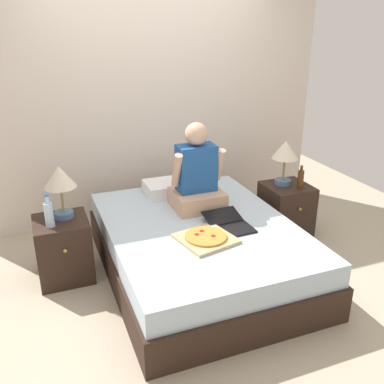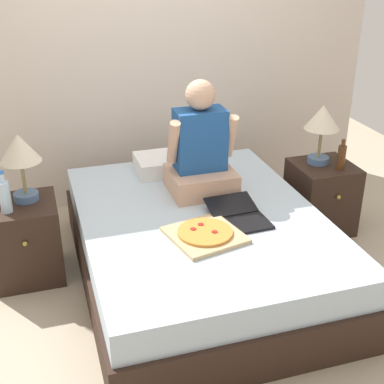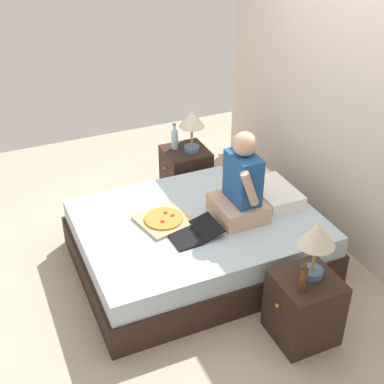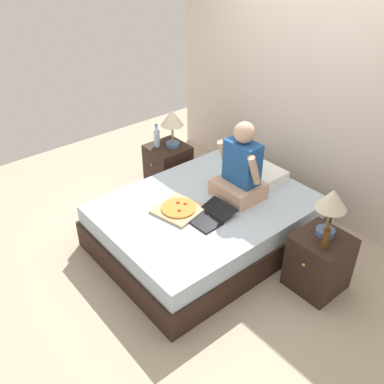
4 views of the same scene
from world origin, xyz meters
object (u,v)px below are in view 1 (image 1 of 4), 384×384
(laptop, at_px, (230,225))
(lamp_on_left_nightstand, at_px, (60,181))
(beer_bottle, at_px, (301,179))
(bed, at_px, (199,249))
(nightstand_right, at_px, (286,210))
(pizza_box, at_px, (206,238))
(lamp_on_right_nightstand, at_px, (285,153))
(nightstand_left, at_px, (64,249))
(water_bottle, at_px, (49,214))
(person_seated, at_px, (197,177))

(laptop, bearing_deg, lamp_on_left_nightstand, 156.02)
(beer_bottle, bearing_deg, bed, -167.50)
(nightstand_right, distance_m, pizza_box, 1.35)
(pizza_box, bearing_deg, beer_bottle, 23.83)
(beer_bottle, distance_m, laptop, 1.05)
(lamp_on_left_nightstand, xyz_separation_m, lamp_on_right_nightstand, (2.12, 0.00, 0.00))
(nightstand_left, xyz_separation_m, water_bottle, (-0.08, -0.09, 0.38))
(bed, xyz_separation_m, laptop, (0.21, -0.15, 0.26))
(nightstand_right, height_order, person_seated, person_seated)
(lamp_on_right_nightstand, bearing_deg, nightstand_right, -59.07)
(nightstand_left, relative_size, lamp_on_left_nightstand, 1.20)
(lamp_on_left_nightstand, xyz_separation_m, pizza_box, (0.99, -0.69, -0.37))
(lamp_on_left_nightstand, xyz_separation_m, laptop, (1.26, -0.56, -0.37))
(nightstand_left, height_order, person_seated, person_seated)
(lamp_on_right_nightstand, bearing_deg, water_bottle, -176.43)
(lamp_on_left_nightstand, bearing_deg, lamp_on_right_nightstand, 0.00)
(nightstand_left, xyz_separation_m, beer_bottle, (2.26, -0.10, 0.37))
(pizza_box, bearing_deg, water_bottle, 153.52)
(water_bottle, bearing_deg, laptop, -16.97)
(lamp_on_right_nightstand, height_order, laptop, lamp_on_right_nightstand)
(lamp_on_left_nightstand, distance_m, laptop, 1.43)
(lamp_on_left_nightstand, distance_m, nightstand_right, 2.24)
(bed, height_order, laptop, laptop)
(bed, relative_size, pizza_box, 4.28)
(beer_bottle, bearing_deg, lamp_on_left_nightstand, 176.14)
(lamp_on_right_nightstand, bearing_deg, person_seated, -175.87)
(bed, distance_m, pizza_box, 0.39)
(bed, distance_m, laptop, 0.37)
(lamp_on_left_nightstand, height_order, water_bottle, lamp_on_left_nightstand)
(bed, relative_size, lamp_on_right_nightstand, 4.55)
(lamp_on_right_nightstand, xyz_separation_m, beer_bottle, (0.10, -0.15, -0.23))
(lamp_on_right_nightstand, bearing_deg, nightstand_left, -178.67)
(bed, distance_m, nightstand_left, 1.15)
(bed, relative_size, beer_bottle, 8.91)
(lamp_on_right_nightstand, bearing_deg, lamp_on_left_nightstand, 180.00)
(bed, height_order, lamp_on_left_nightstand, lamp_on_left_nightstand)
(bed, bearing_deg, nightstand_right, 18.11)
(laptop, relative_size, pizza_box, 0.89)
(water_bottle, distance_m, laptop, 1.45)
(nightstand_left, distance_m, pizza_box, 1.24)
(bed, bearing_deg, laptop, -36.58)
(lamp_on_right_nightstand, xyz_separation_m, pizza_box, (-1.13, -0.69, -0.37))
(laptop, bearing_deg, bed, 143.42)
(lamp_on_right_nightstand, relative_size, person_seated, 0.58)
(lamp_on_left_nightstand, height_order, person_seated, person_seated)
(nightstand_right, bearing_deg, water_bottle, -177.74)
(lamp_on_left_nightstand, height_order, lamp_on_right_nightstand, same)
(lamp_on_left_nightstand, xyz_separation_m, nightstand_right, (2.15, -0.05, -0.60))
(water_bottle, height_order, nightstand_right, water_bottle)
(water_bottle, relative_size, pizza_box, 0.58)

